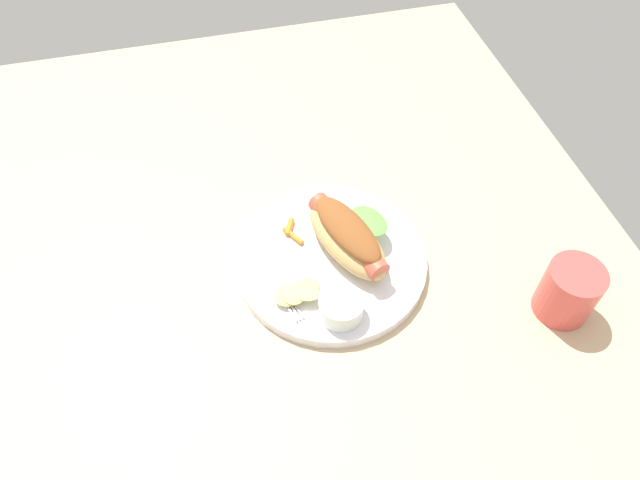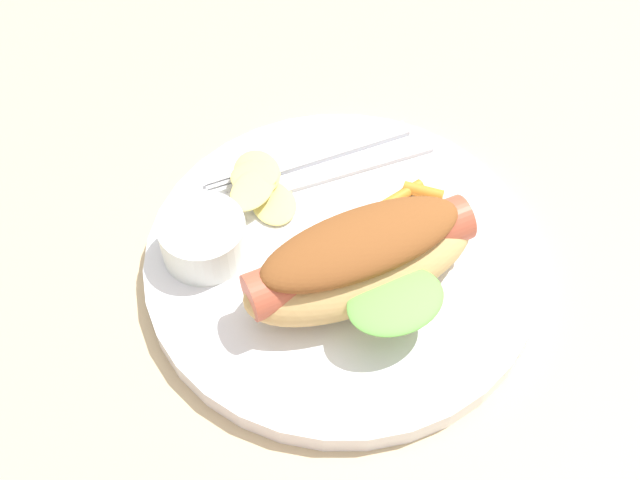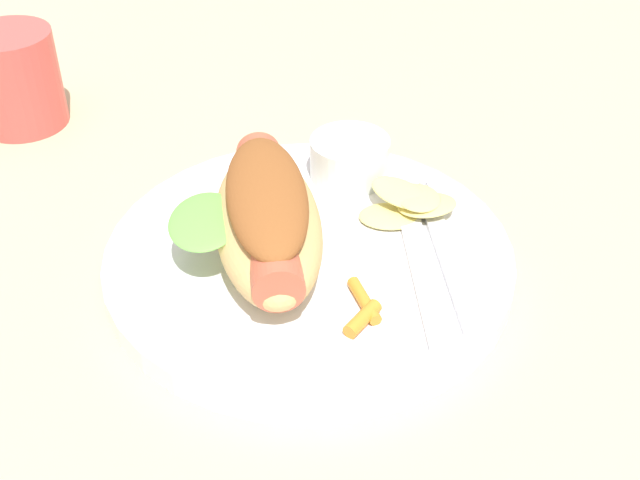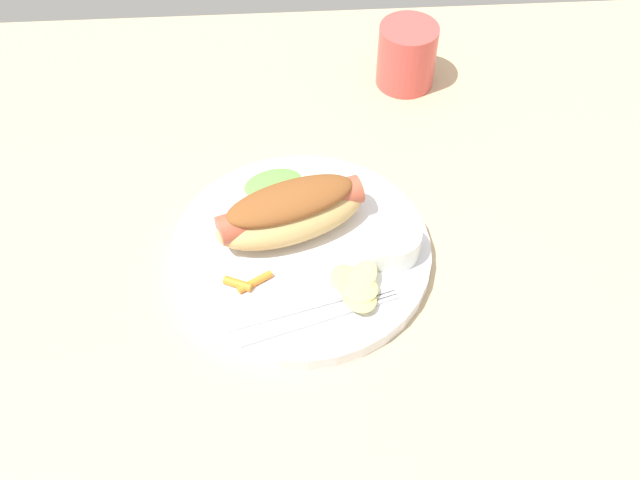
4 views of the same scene
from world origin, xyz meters
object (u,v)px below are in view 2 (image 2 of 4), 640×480
carrot_garnish (412,194)px  hot_dog (361,259)px  sauce_ramekin (203,239)px  fork (314,157)px  chips_pile (260,185)px  plate (341,261)px  knife (340,169)px

carrot_garnish → hot_dog: bearing=-123.8°
sauce_ramekin → hot_dog: bearing=-20.1°
fork → chips_pile: chips_pile is taller
sauce_ramekin → carrot_garnish: (14.17, 3.20, -1.06)cm
hot_dog → carrot_garnish: (4.51, 6.74, -2.40)cm
plate → hot_dog: hot_dog is taller
sauce_ramekin → chips_pile: sauce_ramekin is taller
hot_dog → chips_pile: 10.19cm
chips_pile → carrot_garnish: size_ratio=1.45×
hot_dog → chips_pile: hot_dog is taller
sauce_ramekin → knife: bearing=32.5°
chips_pile → carrot_garnish: 10.43cm
hot_dog → sauce_ramekin: bearing=-39.1°
hot_dog → fork: (-1.84, 10.99, -2.60)cm
fork → chips_pile: size_ratio=2.17×
plate → fork: 8.65cm
fork → chips_pile: bearing=18.7°
sauce_ramekin → fork: sauce_ramekin is taller
sauce_ramekin → carrot_garnish: sauce_ramekin is taller
knife → carrot_garnish: (4.61, -2.89, 0.22)cm
carrot_garnish → sauce_ramekin: bearing=-167.3°
chips_pile → sauce_ramekin: bearing=-129.8°
carrot_garnish → chips_pile: bearing=172.3°
hot_dog → knife: bearing=-108.4°
hot_dog → chips_pile: size_ratio=2.39×
plate → fork: bearing=96.6°
fork → sauce_ramekin: bearing=26.8°
sauce_ramekin → fork: bearing=43.6°
hot_dog → knife: 9.99cm
chips_pile → carrot_garnish: chips_pile is taller
hot_dog → carrot_garnish: 8.46cm
sauce_ramekin → knife: (9.56, 6.10, -1.27)cm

